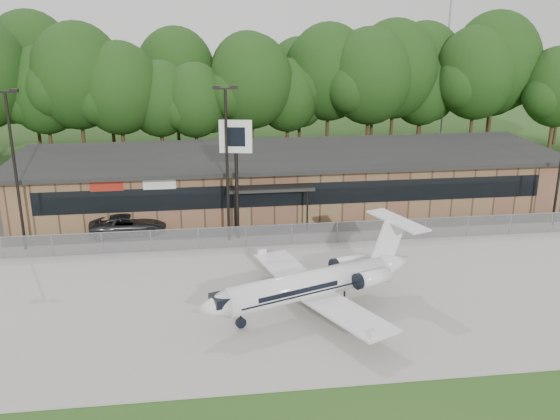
{
  "coord_description": "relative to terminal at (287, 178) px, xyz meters",
  "views": [
    {
      "loc": [
        -6.77,
        -22.47,
        14.77
      ],
      "look_at": [
        -2.18,
        12.0,
        3.48
      ],
      "focal_mm": 40.0,
      "sensor_mm": 36.0,
      "label": 1
    }
  ],
  "objects": [
    {
      "name": "ground",
      "position": [
        0.0,
        -23.94,
        -2.18
      ],
      "size": [
        160.0,
        160.0,
        0.0
      ],
      "primitive_type": "plane",
      "color": "#2A4E1B",
      "rests_on": "ground"
    },
    {
      "name": "apron",
      "position": [
        0.0,
        -15.94,
        -2.14
      ],
      "size": [
        64.0,
        18.0,
        0.08
      ],
      "primitive_type": "cube",
      "color": "#9E9B93",
      "rests_on": "ground"
    },
    {
      "name": "parking_lot",
      "position": [
        0.0,
        -4.44,
        -2.15
      ],
      "size": [
        50.0,
        9.0,
        0.06
      ],
      "primitive_type": "cube",
      "color": "#383835",
      "rests_on": "ground"
    },
    {
      "name": "terminal",
      "position": [
        0.0,
        0.0,
        0.0
      ],
      "size": [
        41.0,
        11.65,
        4.3
      ],
      "color": "brown",
      "rests_on": "ground"
    },
    {
      "name": "fence",
      "position": [
        0.0,
        -8.94,
        -1.4
      ],
      "size": [
        46.0,
        0.04,
        1.52
      ],
      "color": "gray",
      "rests_on": "ground"
    },
    {
      "name": "treeline",
      "position": [
        0.0,
        18.06,
        5.32
      ],
      "size": [
        72.0,
        12.0,
        15.0
      ],
      "primitive_type": null,
      "color": "black",
      "rests_on": "ground"
    },
    {
      "name": "radio_mast",
      "position": [
        22.0,
        24.06,
        10.32
      ],
      "size": [
        0.2,
        0.2,
        25.0
      ],
      "primitive_type": "cylinder",
      "color": "gray",
      "rests_on": "ground"
    },
    {
      "name": "light_pole_left",
      "position": [
        -18.0,
        -7.44,
        3.8
      ],
      "size": [
        1.55,
        0.3,
        10.23
      ],
      "color": "black",
      "rests_on": "ground"
    },
    {
      "name": "light_pole_mid",
      "position": [
        -5.0,
        -7.44,
        3.8
      ],
      "size": [
        1.55,
        0.3,
        10.23
      ],
      "color": "black",
      "rests_on": "ground"
    },
    {
      "name": "business_jet",
      "position": [
        -1.2,
        -18.17,
        -0.66
      ],
      "size": [
        12.39,
        11.08,
        4.23
      ],
      "rotation": [
        0.0,
        0.0,
        0.36
      ],
      "color": "white",
      "rests_on": "ground"
    },
    {
      "name": "suv",
      "position": [
        -11.75,
        -5.34,
        -1.46
      ],
      "size": [
        5.32,
        2.82,
        1.43
      ],
      "primitive_type": "imported",
      "rotation": [
        0.0,
        0.0,
        1.66
      ],
      "color": "#2F2F31",
      "rests_on": "ground"
    },
    {
      "name": "pole_sign",
      "position": [
        -4.39,
        -7.14,
        3.96
      ],
      "size": [
        2.11,
        0.63,
        8.02
      ],
      "rotation": [
        0.0,
        0.0,
        -0.19
      ],
      "color": "black",
      "rests_on": "ground"
    }
  ]
}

